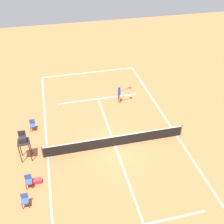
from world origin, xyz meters
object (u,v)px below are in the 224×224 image
player_serving (120,93)px  umpire_chair (23,141)px  courtside_chair_near (28,180)px  equipment_bag (36,181)px  courtside_chair_mid (32,124)px  tennis_ball (133,105)px  courtside_chair_far (25,200)px

player_serving → umpire_chair: umpire_chair is taller
courtside_chair_near → equipment_bag: courtside_chair_near is taller
courtside_chair_mid → equipment_bag: 5.73m
equipment_bag → tennis_ball: bearing=-141.2°
courtside_chair_near → courtside_chair_mid: same height
equipment_bag → courtside_chair_near: bearing=22.6°
tennis_ball → courtside_chair_near: size_ratio=0.07×
tennis_ball → courtside_chair_far: size_ratio=0.07×
umpire_chair → courtside_chair_near: (-0.18, 2.66, -1.07)m
player_serving → courtside_chair_far: bearing=-54.8°
tennis_ball → courtside_chair_mid: 9.15m
courtside_chair_mid → courtside_chair_far: same height
courtside_chair_near → equipment_bag: bearing=-157.4°
player_serving → tennis_ball: player_serving is taller
tennis_ball → umpire_chair: bearing=26.2°
courtside_chair_near → courtside_chair_mid: bearing=-92.7°
player_serving → umpire_chair: (8.38, 5.48, 0.53)m
tennis_ball → umpire_chair: umpire_chair is taller
tennis_ball → player_serving: bearing=-36.3°
player_serving → umpire_chair: 10.03m
tennis_ball → courtside_chair_near: courtside_chair_near is taller
umpire_chair → equipment_bag: bearing=103.5°
umpire_chair → courtside_chair_mid: bearing=-98.1°
tennis_ball → equipment_bag: (8.89, 7.15, 0.12)m
player_serving → courtside_chair_mid: (7.91, 2.25, -0.54)m
umpire_chair → courtside_chair_near: bearing=94.0°
tennis_ball → equipment_bag: size_ratio=0.09×
courtside_chair_mid → courtside_chair_far: size_ratio=1.00×
umpire_chair → courtside_chair_mid: size_ratio=2.54×
umpire_chair → player_serving: bearing=-146.8°
umpire_chair → equipment_bag: 2.94m
courtside_chair_near → tennis_ball: bearing=-141.8°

